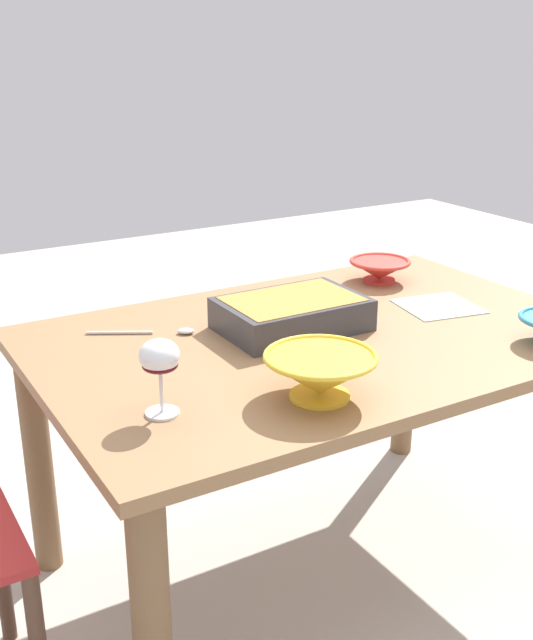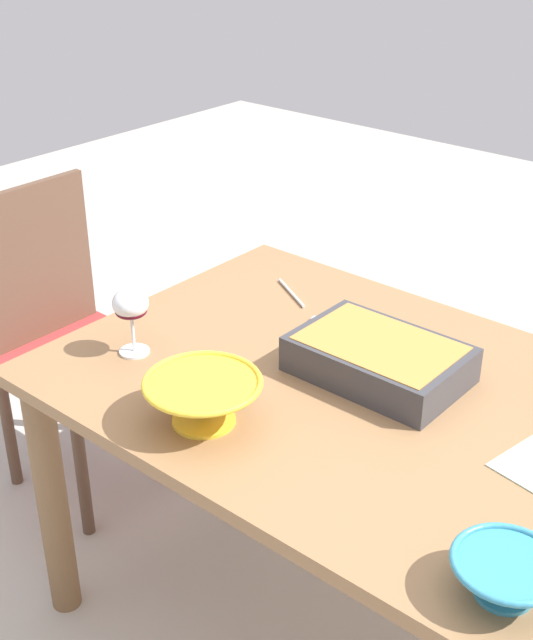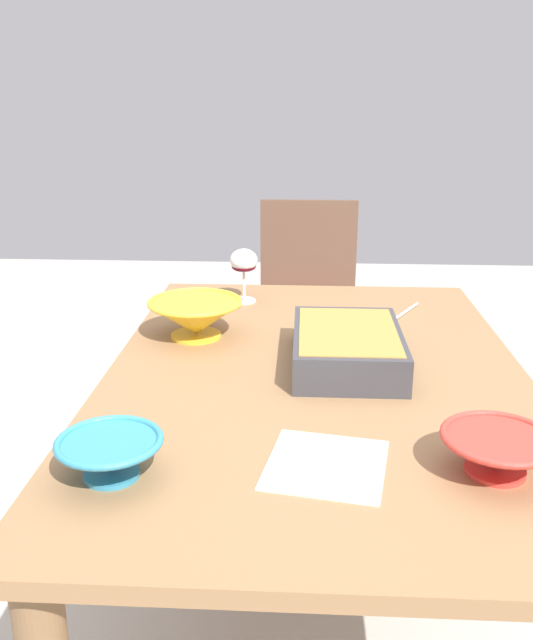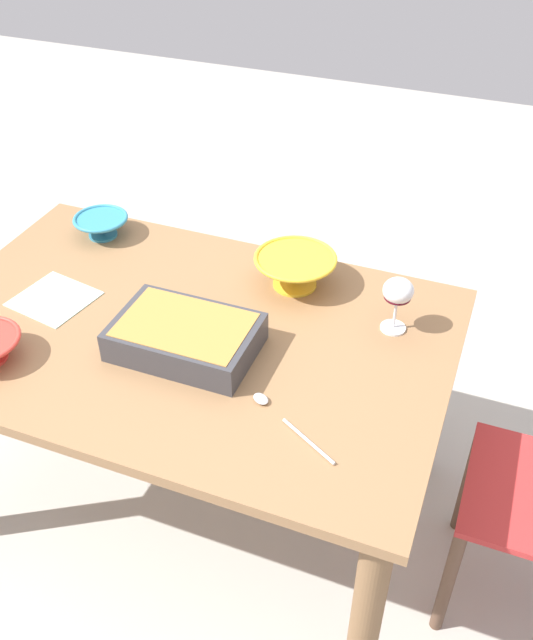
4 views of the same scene
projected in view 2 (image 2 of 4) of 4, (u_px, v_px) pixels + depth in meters
ground_plane at (359, 636)px, 2.15m from camera, size 8.00×8.00×0.00m
dining_table at (374, 439)px, 1.87m from camera, size 1.45×0.95×0.72m
chair at (65, 331)px, 2.53m from camera, size 0.39×0.39×0.93m
wine_glass at (131, 307)px, 1.93m from camera, size 0.08×0.08×0.16m
casserole_dish at (379, 357)px, 1.87m from camera, size 0.37×0.25×0.08m
mixing_bowl at (506, 575)px, 1.30m from camera, size 0.18×0.18×0.07m
serving_bowl at (203, 399)px, 1.71m from camera, size 0.24×0.24×0.10m
serving_spoon at (307, 310)px, 2.16m from camera, size 0.25×0.15×0.01m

